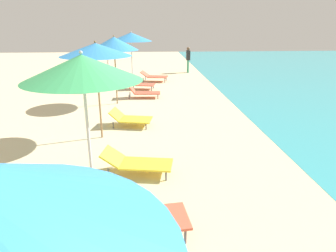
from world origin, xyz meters
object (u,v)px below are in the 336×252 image
Objects in this scene: lounger_farthest_inland at (141,84)px; person_walking_mid at (108,57)px; cooler_box at (113,72)px; umbrella_fourth at (82,68)px; umbrella_fifth at (96,50)px; lounger_sixth_shoreside at (143,92)px; lounger_fourth_shoreside at (136,162)px; umbrella_sixth at (114,44)px; umbrella_farthest at (131,37)px; lounger_fourth_inland at (141,217)px; person_walking_near at (188,57)px; lounger_farthest_shoreside at (154,76)px; lounger_fifth_shoreside at (130,118)px.

lounger_farthest_inland is 6.64m from person_walking_mid.
person_walking_mid is 2.83× the size of cooler_box.
umbrella_fourth is 1.79× the size of person_walking_mid.
lounger_sixth_shoreside is (1.11, 4.69, -2.17)m from umbrella_fifth.
umbrella_fifth is (-1.06, 2.25, 2.17)m from lounger_fourth_shoreside.
umbrella_sixth is 3.63m from umbrella_farthest.
umbrella_sixth reaches higher than lounger_fourth_inland.
lounger_fourth_inland is at bearing 79.40° from person_walking_mid.
umbrella_fifth is at bearing -91.44° from umbrella_sixth.
umbrella_fourth reaches higher than lounger_fourth_inland.
cooler_box is (-1.98, 15.09, -0.17)m from lounger_fourth_inland.
umbrella_fourth is 2.54m from lounger_fourth_inland.
lounger_fourth_shoreside is 0.59× the size of umbrella_fifth.
umbrella_fifth reaches higher than person_walking_near.
lounger_farthest_shoreside is (0.62, 10.70, 0.04)m from lounger_fourth_shoreside.
lounger_fifth_shoreside is 10.96m from person_walking_near.
umbrella_sixth is at bearing 88.56° from umbrella_fifth.
lounger_sixth_shoreside is at bearing -87.94° from lounger_farthest_shoreside.
lounger_sixth_shoreside reaches higher than lounger_farthest_shoreside.
lounger_sixth_shoreside is at bearing 95.57° from lounger_fifth_shoreside.
lounger_fourth_shoreside is 1.11× the size of lounger_fourth_inland.
umbrella_farthest is 2.63m from lounger_farthest_shoreside.
lounger_sixth_shoreside is (0.83, 7.89, -2.15)m from umbrella_fourth.
lounger_farthest_shoreside is at bearing 83.58° from lounger_sixth_shoreside.
umbrella_farthest is 2.08× the size of lounger_farthest_inland.
umbrella_fourth is 1.68× the size of person_walking_near.
lounger_fourth_inland is at bearing 78.71° from person_walking_near.
person_walking_mid is at bearing 136.05° from lounger_farthest_shoreside.
umbrella_fourth reaches higher than cooler_box.
lounger_farthest_inland is at bearing -62.94° from umbrella_farthest.
umbrella_fourth is 1.00× the size of umbrella_farthest.
lounger_fourth_shoreside is 0.60× the size of umbrella_sixth.
lounger_fifth_shoreside is (-0.43, 5.29, -0.07)m from lounger_fourth_inland.
lounger_farthest_shoreside is at bearing 93.95° from lounger_fifth_shoreside.
lounger_farthest_inland is at bearing 58.31° from person_walking_near.
umbrella_farthest is at bearing 103.71° from lounger_sixth_shoreside.
umbrella_fifth is 11.04m from cooler_box.
umbrella_fifth is at bearing 95.05° from umbrella_fourth.
lounger_sixth_shoreside is (0.06, 6.95, 0.00)m from lounger_fourth_shoreside.
umbrella_farthest is (-0.62, 11.67, 2.09)m from lounger_fourth_inland.
lounger_farthest_shoreside is at bearing 83.16° from umbrella_fourth.
lounger_farthest_inland is at bearing 84.53° from lounger_fourth_inland.
person_walking_mid is at bearing 95.85° from umbrella_fifth.
umbrella_farthest reaches higher than umbrella_fifth.
person_walking_near is at bearing 7.91° from cooler_box.
lounger_fourth_shoreside is at bearing 80.04° from person_walking_mid.
person_walking_near is 4.86m from cooler_box.
umbrella_fifth is at bearing -94.41° from umbrella_farthest.
lounger_sixth_shoreside is at bearing 84.00° from umbrella_fourth.
person_walking_mid reaches higher than lounger_fifth_shoreside.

